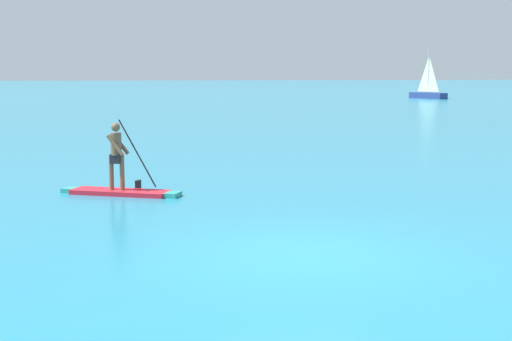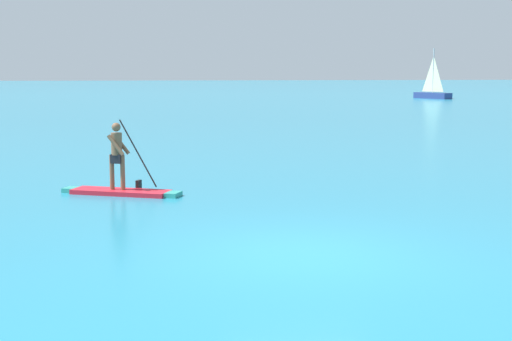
# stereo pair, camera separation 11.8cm
# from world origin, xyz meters

# --- Properties ---
(ground) EXTENTS (440.00, 440.00, 0.00)m
(ground) POSITION_xyz_m (0.00, 0.00, 0.00)
(ground) COLOR teal
(paddleboarder_mid_center) EXTENTS (2.91, 1.59, 1.80)m
(paddleboarder_mid_center) POSITION_xyz_m (-3.15, 6.19, 0.35)
(paddleboarder_mid_center) COLOR red
(paddleboarder_mid_center) RESTS_ON ground
(sailboat_right_horizon) EXTENTS (2.90, 4.66, 5.35)m
(sailboat_right_horizon) POSITION_xyz_m (27.83, 63.09, 0.72)
(sailboat_right_horizon) COLOR navy
(sailboat_right_horizon) RESTS_ON ground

